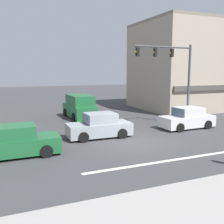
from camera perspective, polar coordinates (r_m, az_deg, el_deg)
The scene contains 8 objects.
ground_plane at distance 15.98m, azimuth 5.62°, elevation -6.54°, with size 120.00×120.00×0.00m, color #3D3D3F.
lane_marking_stripe at distance 13.14m, azimuth 12.92°, elevation -10.19°, with size 9.00×0.24×0.01m, color silver.
building_right_corner at distance 31.31m, azimuth 15.96°, elevation 9.57°, with size 10.68×9.48×9.52m.
traffic_light_mast at distance 20.37m, azimuth 13.64°, elevation 8.85°, with size 4.89×0.31×6.20m.
sedan_waiting_far at distance 16.91m, azimuth -2.77°, elevation -3.16°, with size 4.12×1.92×1.58m.
sedan_approaching_near at distance 20.33m, azimuth 16.02°, elevation -1.43°, with size 4.14×1.96×1.58m.
van_crossing_leftbound at distance 23.80m, azimuth -7.13°, elevation 1.06°, with size 2.17×4.66×2.11m.
sedan_parked_curbside at distance 14.08m, azimuth -19.88°, elevation -6.20°, with size 4.11×1.89×1.58m.
Camera 1 is at (-7.29, -13.56, 4.28)m, focal length 42.00 mm.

